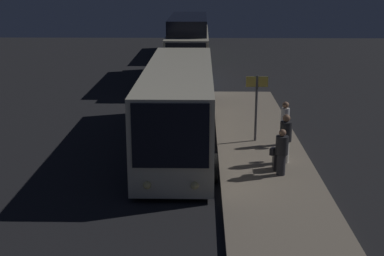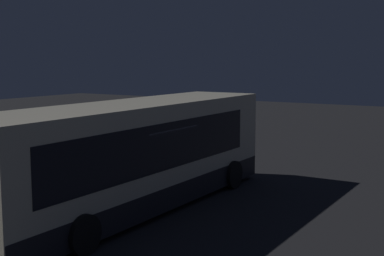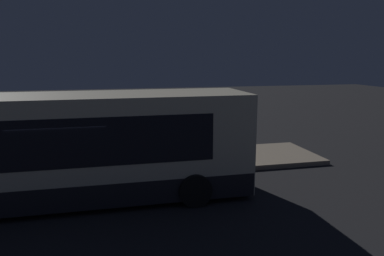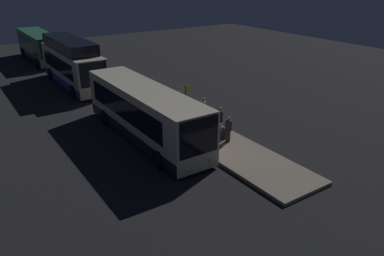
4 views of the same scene
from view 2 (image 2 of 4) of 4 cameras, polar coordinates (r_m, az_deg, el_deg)
name	(u,v)px [view 2 (image 2 of 4)]	position (r m, az deg, el deg)	size (l,w,h in m)	color
ground	(141,208)	(16.52, -5.41, -8.48)	(80.00, 80.00, 0.00)	#232326
platform	(63,191)	(18.58, -13.56, -6.56)	(20.00, 3.34, 0.19)	gray
bus_lead	(133,158)	(15.96, -6.36, -3.15)	(11.78, 2.88, 3.22)	beige
passenger_boarding	(92,149)	(20.41, -10.58, -2.24)	(0.62, 0.46, 1.77)	silver
passenger_waiting	(120,148)	(21.16, -7.67, -2.15)	(0.60, 0.69, 1.59)	#2D2D33
passenger_with_bags	(44,157)	(19.13, -15.51, -3.02)	(0.51, 0.34, 1.73)	#6B604C
suitcase	(113,164)	(20.83, -8.39, -3.78)	(0.45, 0.26, 0.86)	black
sign_post	(55,140)	(17.87, -14.37, -1.22)	(0.10, 0.87, 2.68)	#4C4C51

